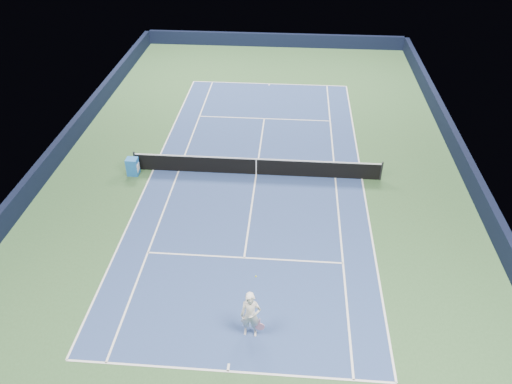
{
  "coord_description": "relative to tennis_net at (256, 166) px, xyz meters",
  "views": [
    {
      "loc": [
        1.72,
        -21.76,
        14.34
      ],
      "look_at": [
        0.23,
        -3.0,
        1.0
      ],
      "focal_mm": 35.0,
      "sensor_mm": 36.0,
      "label": 1
    }
  ],
  "objects": [
    {
      "name": "ground",
      "position": [
        0.0,
        0.0,
        -0.5
      ],
      "size": [
        40.0,
        40.0,
        0.0
      ],
      "primitive_type": "plane",
      "color": "#2E502B",
      "rests_on": "ground"
    },
    {
      "name": "wall_far",
      "position": [
        0.0,
        19.82,
        0.05
      ],
      "size": [
        22.0,
        0.35,
        1.1
      ],
      "primitive_type": "cube",
      "color": "black",
      "rests_on": "ground"
    },
    {
      "name": "wall_right",
      "position": [
        10.82,
        0.0,
        0.05
      ],
      "size": [
        0.35,
        40.0,
        1.1
      ],
      "primitive_type": "cube",
      "color": "black",
      "rests_on": "ground"
    },
    {
      "name": "wall_left",
      "position": [
        -10.82,
        0.0,
        0.05
      ],
      "size": [
        0.35,
        40.0,
        1.1
      ],
      "primitive_type": "cube",
      "color": "black",
      "rests_on": "ground"
    },
    {
      "name": "court_surface",
      "position": [
        0.0,
        0.0,
        -0.5
      ],
      "size": [
        10.97,
        23.77,
        0.01
      ],
      "primitive_type": "cube",
      "color": "navy",
      "rests_on": "ground"
    },
    {
      "name": "baseline_far",
      "position": [
        0.0,
        11.88,
        -0.5
      ],
      "size": [
        10.97,
        0.08,
        0.0
      ],
      "primitive_type": "cube",
      "color": "white",
      "rests_on": "ground"
    },
    {
      "name": "baseline_near",
      "position": [
        0.0,
        -11.88,
        -0.5
      ],
      "size": [
        10.97,
        0.08,
        0.0
      ],
      "primitive_type": "cube",
      "color": "white",
      "rests_on": "ground"
    },
    {
      "name": "sideline_doubles_right",
      "position": [
        5.49,
        0.0,
        -0.5
      ],
      "size": [
        0.08,
        23.77,
        0.0
      ],
      "primitive_type": "cube",
      "color": "white",
      "rests_on": "ground"
    },
    {
      "name": "sideline_doubles_left",
      "position": [
        -5.49,
        0.0,
        -0.5
      ],
      "size": [
        0.08,
        23.77,
        0.0
      ],
      "primitive_type": "cube",
      "color": "white",
      "rests_on": "ground"
    },
    {
      "name": "sideline_singles_right",
      "position": [
        4.12,
        0.0,
        -0.5
      ],
      "size": [
        0.08,
        23.77,
        0.0
      ],
      "primitive_type": "cube",
      "color": "white",
      "rests_on": "ground"
    },
    {
      "name": "sideline_singles_left",
      "position": [
        -4.12,
        0.0,
        -0.5
      ],
      "size": [
        0.08,
        23.77,
        0.0
      ],
      "primitive_type": "cube",
      "color": "white",
      "rests_on": "ground"
    },
    {
      "name": "service_line_far",
      "position": [
        0.0,
        6.4,
        -0.5
      ],
      "size": [
        8.23,
        0.08,
        0.0
      ],
      "primitive_type": "cube",
      "color": "white",
      "rests_on": "ground"
    },
    {
      "name": "service_line_near",
      "position": [
        0.0,
        -6.4,
        -0.5
      ],
      "size": [
        8.23,
        0.08,
        0.0
      ],
      "primitive_type": "cube",
      "color": "white",
      "rests_on": "ground"
    },
    {
      "name": "center_service_line",
      "position": [
        0.0,
        0.0,
        -0.5
      ],
      "size": [
        0.08,
        12.8,
        0.0
      ],
      "primitive_type": "cube",
      "color": "white",
      "rests_on": "ground"
    },
    {
      "name": "center_mark_far",
      "position": [
        0.0,
        11.73,
        -0.5
      ],
      "size": [
        0.08,
        0.3,
        0.0
      ],
      "primitive_type": "cube",
      "color": "white",
      "rests_on": "ground"
    },
    {
      "name": "center_mark_near",
      "position": [
        0.0,
        -11.73,
        -0.5
      ],
      "size": [
        0.08,
        0.3,
        0.0
      ],
      "primitive_type": "cube",
      "color": "white",
      "rests_on": "ground"
    },
    {
      "name": "tennis_net",
      "position": [
        0.0,
        0.0,
        0.0
      ],
      "size": [
        12.9,
        0.1,
        1.07
      ],
      "color": "black",
      "rests_on": "ground"
    },
    {
      "name": "sponsor_cube",
      "position": [
        -6.4,
        -0.48,
        -0.04
      ],
      "size": [
        0.6,
        0.53,
        0.94
      ],
      "color": "blue",
      "rests_on": "ground"
    },
    {
      "name": "tennis_player",
      "position": [
        0.62,
        -10.28,
        0.47
      ],
      "size": [
        0.85,
        1.28,
        1.95
      ],
      "color": "white",
      "rests_on": "ground"
    }
  ]
}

